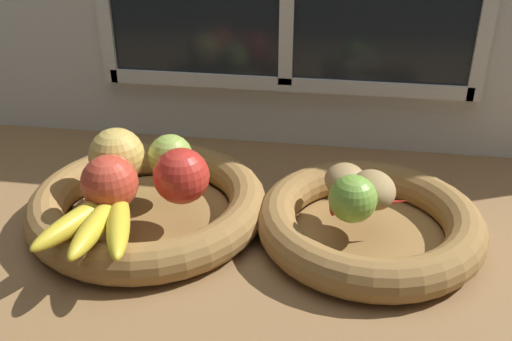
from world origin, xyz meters
TOP-DOWN VIEW (x-y plane):
  - ground_plane at (0.00, 0.00)cm, footprint 140.00×90.00cm
  - fruit_bowl_left at (-16.53, -0.78)cm, footprint 34.22×34.22cm
  - fruit_bowl_right at (14.90, -0.78)cm, footprint 30.96×30.96cm
  - apple_golden_left at (-21.16, 0.80)cm, footprint 7.95×7.95cm
  - apple_green_back at (-13.96, 3.05)cm, footprint 6.49×6.49cm
  - apple_red_right at (-10.50, -3.50)cm, footprint 7.60×7.60cm
  - apple_red_front at (-19.28, -6.70)cm, footprint 7.52×7.52cm
  - banana_bunch_front at (-18.80, -12.12)cm, footprint 13.07×16.58cm
  - potato_large at (14.90, -0.78)cm, footprint 7.40×8.45cm
  - potato_oblong at (11.17, 2.12)cm, footprint 6.68×7.30cm
  - lime_near at (12.22, -4.81)cm, footprint 6.21×6.21cm
  - chili_pepper at (14.69, -2.38)cm, footprint 10.79×5.43cm

SIDE VIEW (x-z plane):
  - ground_plane at x=0.00cm, z-range -3.00..0.00cm
  - fruit_bowl_left at x=-16.53cm, z-range -0.18..5.25cm
  - fruit_bowl_right at x=14.90cm, z-range -0.17..5.25cm
  - chili_pepper at x=14.69cm, z-range 5.43..7.57cm
  - banana_bunch_front at x=-18.80cm, z-range 5.43..8.28cm
  - potato_oblong at x=11.17cm, z-range 5.43..9.58cm
  - potato_large at x=14.90cm, z-range 5.43..10.21cm
  - lime_near at x=12.22cm, z-range 5.43..11.63cm
  - apple_green_back at x=-13.96cm, z-range 5.43..11.92cm
  - apple_red_front at x=-19.28cm, z-range 5.43..12.95cm
  - apple_red_right at x=-10.50cm, z-range 5.43..13.03cm
  - apple_golden_left at x=-21.16cm, z-range 5.43..13.37cm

